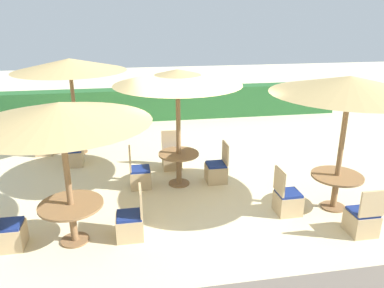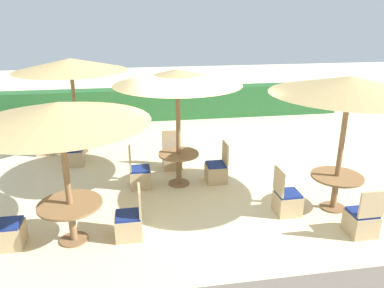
# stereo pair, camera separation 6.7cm
# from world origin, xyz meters

# --- Properties ---
(ground_plane) EXTENTS (40.00, 40.00, 0.00)m
(ground_plane) POSITION_xyz_m (0.00, 0.00, 0.00)
(ground_plane) COLOR beige
(hedge_row) EXTENTS (13.00, 0.70, 1.14)m
(hedge_row) POSITION_xyz_m (0.00, 6.12, 0.57)
(hedge_row) COLOR #28602D
(hedge_row) RESTS_ON ground_plane
(parasol_back_left) EXTENTS (2.94, 2.94, 2.60)m
(parasol_back_left) POSITION_xyz_m (-2.82, 2.96, 2.43)
(parasol_back_left) COLOR olive
(parasol_back_left) RESTS_ON ground_plane
(round_table_back_left) EXTENTS (1.02, 1.02, 0.76)m
(round_table_back_left) POSITION_xyz_m (-2.82, 2.96, 0.59)
(round_table_back_left) COLOR olive
(round_table_back_left) RESTS_ON ground_plane
(patio_chair_back_left_south) EXTENTS (0.46, 0.46, 0.93)m
(patio_chair_back_left_south) POSITION_xyz_m (-2.82, 2.02, 0.26)
(patio_chair_back_left_south) COLOR tan
(patio_chair_back_left_south) RESTS_ON ground_plane
(patio_chair_back_left_west) EXTENTS (0.46, 0.46, 0.93)m
(patio_chair_back_left_west) POSITION_xyz_m (-3.74, 2.99, 0.26)
(patio_chair_back_left_west) COLOR tan
(patio_chair_back_left_west) RESTS_ON ground_plane
(parasol_front_left) EXTENTS (2.82, 2.82, 2.44)m
(parasol_front_left) POSITION_xyz_m (-2.42, -1.49, 2.27)
(parasol_front_left) COLOR olive
(parasol_front_left) RESTS_ON ground_plane
(round_table_front_left) EXTENTS (1.07, 1.07, 0.72)m
(round_table_front_left) POSITION_xyz_m (-2.42, -1.49, 0.57)
(round_table_front_left) COLOR olive
(round_table_front_left) RESTS_ON ground_plane
(patio_chair_front_left_east) EXTENTS (0.46, 0.46, 0.93)m
(patio_chair_front_left_east) POSITION_xyz_m (-1.46, -1.53, 0.26)
(patio_chair_front_left_east) COLOR tan
(patio_chair_front_left_east) RESTS_ON ground_plane
(patio_chair_front_left_west) EXTENTS (0.46, 0.46, 0.93)m
(patio_chair_front_left_west) POSITION_xyz_m (-3.46, -1.48, 0.26)
(patio_chair_front_left_west) COLOR tan
(patio_chair_front_left_west) RESTS_ON ground_plane
(parasol_center) EXTENTS (2.72, 2.72, 2.61)m
(parasol_center) POSITION_xyz_m (-0.33, 0.46, 2.44)
(parasol_center) COLOR olive
(parasol_center) RESTS_ON ground_plane
(round_table_center) EXTENTS (0.90, 0.90, 0.76)m
(round_table_center) POSITION_xyz_m (-0.33, 0.46, 0.56)
(round_table_center) COLOR olive
(round_table_center) RESTS_ON ground_plane
(patio_chair_center_east) EXTENTS (0.46, 0.46, 0.93)m
(patio_chair_center_east) POSITION_xyz_m (0.55, 0.44, 0.26)
(patio_chair_center_east) COLOR tan
(patio_chair_center_east) RESTS_ON ground_plane
(patio_chair_center_north) EXTENTS (0.46, 0.46, 0.93)m
(patio_chair_center_north) POSITION_xyz_m (-0.37, 1.43, 0.26)
(patio_chair_center_north) COLOR tan
(patio_chair_center_north) RESTS_ON ground_plane
(patio_chair_center_west) EXTENTS (0.46, 0.46, 0.93)m
(patio_chair_center_west) POSITION_xyz_m (-1.22, 0.47, 0.26)
(patio_chair_center_west) COLOR tan
(patio_chair_center_west) RESTS_ON ground_plane
(parasol_front_right) EXTENTS (2.89, 2.89, 2.65)m
(parasol_front_right) POSITION_xyz_m (2.58, -1.17, 2.48)
(parasol_front_right) COLOR olive
(parasol_front_right) RESTS_ON ground_plane
(round_table_front_right) EXTENTS (1.00, 1.00, 0.71)m
(round_table_front_right) POSITION_xyz_m (2.58, -1.17, 0.55)
(round_table_front_right) COLOR olive
(round_table_front_right) RESTS_ON ground_plane
(patio_chair_front_right_west) EXTENTS (0.46, 0.46, 0.93)m
(patio_chair_front_right_west) POSITION_xyz_m (1.56, -1.21, 0.26)
(patio_chair_front_right_west) COLOR tan
(patio_chair_front_right_west) RESTS_ON ground_plane
(patio_chair_front_right_south) EXTENTS (0.46, 0.46, 0.93)m
(patio_chair_front_right_south) POSITION_xyz_m (2.57, -2.13, 0.26)
(patio_chair_front_right_south) COLOR tan
(patio_chair_front_right_south) RESTS_ON ground_plane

